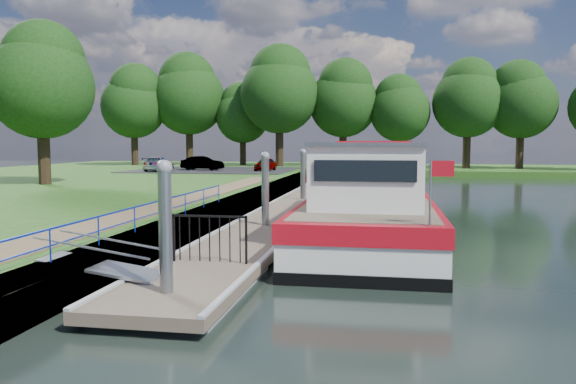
% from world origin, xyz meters
% --- Properties ---
extents(ground, '(160.00, 160.00, 0.00)m').
position_xyz_m(ground, '(0.00, 0.00, 0.00)').
color(ground, black).
rests_on(ground, ground).
extents(bank_edge, '(1.10, 90.00, 0.78)m').
position_xyz_m(bank_edge, '(-2.55, 15.00, 0.39)').
color(bank_edge, '#473D2D').
rests_on(bank_edge, ground).
extents(far_bank, '(60.00, 18.00, 0.60)m').
position_xyz_m(far_bank, '(12.00, 52.00, 0.30)').
color(far_bank, '#234D16').
rests_on(far_bank, ground).
extents(footpath, '(1.60, 40.00, 0.05)m').
position_xyz_m(footpath, '(-4.40, 8.00, 0.80)').
color(footpath, brown).
rests_on(footpath, riverbank).
extents(carpark, '(14.00, 12.00, 0.06)m').
position_xyz_m(carpark, '(-11.00, 38.00, 0.81)').
color(carpark, black).
rests_on(carpark, riverbank).
extents(blue_fence, '(0.04, 18.04, 0.72)m').
position_xyz_m(blue_fence, '(-2.75, 3.00, 1.31)').
color(blue_fence, '#0C2DBF').
rests_on(blue_fence, riverbank).
extents(pontoon, '(2.50, 30.00, 0.56)m').
position_xyz_m(pontoon, '(0.00, 13.00, 0.18)').
color(pontoon, brown).
rests_on(pontoon, ground).
extents(mooring_piles, '(0.30, 27.30, 3.55)m').
position_xyz_m(mooring_piles, '(0.00, 13.00, 1.28)').
color(mooring_piles, gray).
rests_on(mooring_piles, ground).
extents(gangway, '(2.58, 1.00, 0.92)m').
position_xyz_m(gangway, '(-1.85, 0.50, 0.63)').
color(gangway, '#A5A8AD').
rests_on(gangway, ground).
extents(gate_panel, '(1.85, 0.05, 1.15)m').
position_xyz_m(gate_panel, '(-0.00, 2.20, 1.15)').
color(gate_panel, black).
rests_on(gate_panel, ground).
extents(barge, '(4.36, 21.15, 4.78)m').
position_xyz_m(barge, '(3.60, 12.30, 1.09)').
color(barge, black).
rests_on(barge, ground).
extents(horizon_trees, '(54.38, 10.03, 12.87)m').
position_xyz_m(horizon_trees, '(-1.61, 48.68, 7.95)').
color(horizon_trees, '#332316').
rests_on(horizon_trees, ground).
extents(bank_tree_a, '(6.12, 6.12, 9.72)m').
position_xyz_m(bank_tree_a, '(-15.99, 20.08, 7.02)').
color(bank_tree_a, '#332316').
rests_on(bank_tree_a, riverbank).
extents(car_a, '(1.58, 3.33, 1.10)m').
position_xyz_m(car_a, '(-6.15, 36.99, 1.39)').
color(car_a, '#999999').
rests_on(car_a, carpark).
extents(car_b, '(3.72, 1.39, 1.22)m').
position_xyz_m(car_b, '(-11.84, 36.95, 1.44)').
color(car_b, '#999999').
rests_on(car_b, carpark).
extents(car_c, '(1.95, 4.21, 1.19)m').
position_xyz_m(car_c, '(-15.08, 34.89, 1.43)').
color(car_c, '#999999').
rests_on(car_c, carpark).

